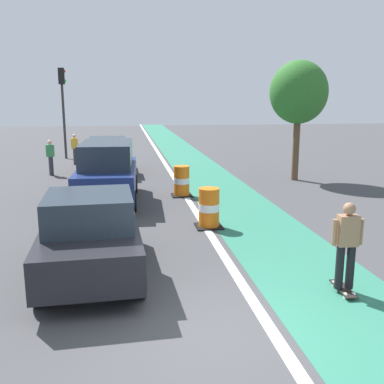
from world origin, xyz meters
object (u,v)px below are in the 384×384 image
(traffic_barrel_front, at_px, (209,208))
(pedestrian_crossing, at_px, (51,156))
(street_tree_sidewalk, at_px, (299,93))
(parked_sedan_nearest, at_px, (91,235))
(parked_suv_second, at_px, (108,172))
(traffic_barrel_mid, at_px, (182,181))
(skateboarder_on_lane, at_px, (347,245))
(pedestrian_waiting, at_px, (75,148))
(parked_sedan_third, at_px, (108,156))
(traffic_light_corner, at_px, (63,97))

(traffic_barrel_front, distance_m, pedestrian_crossing, 10.73)
(street_tree_sidewalk, bearing_deg, parked_sedan_nearest, -130.50)
(street_tree_sidewalk, bearing_deg, traffic_barrel_front, -127.99)
(traffic_barrel_front, bearing_deg, parked_suv_second, 129.52)
(traffic_barrel_mid, bearing_deg, parked_sedan_nearest, -111.47)
(street_tree_sidewalk, bearing_deg, pedestrian_crossing, 165.27)
(skateboarder_on_lane, height_order, traffic_barrel_front, skateboarder_on_lane)
(pedestrian_waiting, bearing_deg, traffic_barrel_mid, -61.12)
(pedestrian_crossing, bearing_deg, skateboarder_on_lane, -62.12)
(traffic_barrel_mid, height_order, pedestrian_waiting, pedestrian_waiting)
(traffic_barrel_front, bearing_deg, pedestrian_crossing, 121.18)
(parked_sedan_third, relative_size, street_tree_sidewalk, 0.83)
(traffic_barrel_front, height_order, traffic_light_corner, traffic_light_corner)
(traffic_light_corner, distance_m, pedestrian_crossing, 6.31)
(parked_sedan_third, height_order, traffic_light_corner, traffic_light_corner)
(pedestrian_waiting, relative_size, street_tree_sidewalk, 0.32)
(parked_sedan_nearest, bearing_deg, pedestrian_waiting, 96.94)
(parked_sedan_nearest, relative_size, traffic_barrel_front, 3.82)
(parked_suv_second, xyz_separation_m, traffic_barrel_mid, (2.58, 0.60, -0.50))
(skateboarder_on_lane, bearing_deg, traffic_light_corner, 110.50)
(street_tree_sidewalk, bearing_deg, parked_suv_second, -159.05)
(parked_sedan_third, relative_size, traffic_barrel_front, 3.79)
(skateboarder_on_lane, distance_m, street_tree_sidewalk, 11.68)
(parked_sedan_nearest, bearing_deg, pedestrian_crossing, 102.18)
(parked_suv_second, bearing_deg, street_tree_sidewalk, 20.95)
(skateboarder_on_lane, xyz_separation_m, parked_sedan_nearest, (-4.60, 1.55, -0.08))
(pedestrian_crossing, distance_m, street_tree_sidewalk, 11.26)
(parked_sedan_nearest, relative_size, parked_suv_second, 0.89)
(parked_sedan_third, bearing_deg, skateboarder_on_lane, -71.42)
(traffic_light_corner, height_order, pedestrian_crossing, traffic_light_corner)
(traffic_barrel_front, bearing_deg, traffic_barrel_mid, 93.28)
(pedestrian_crossing, distance_m, pedestrian_waiting, 3.20)
(parked_sedan_nearest, relative_size, street_tree_sidewalk, 0.83)
(parked_sedan_nearest, height_order, street_tree_sidewalk, street_tree_sidewalk)
(parked_suv_second, distance_m, traffic_barrel_mid, 2.70)
(pedestrian_crossing, bearing_deg, street_tree_sidewalk, -14.73)
(skateboarder_on_lane, bearing_deg, traffic_barrel_mid, 102.55)
(traffic_barrel_front, xyz_separation_m, street_tree_sidewalk, (5.00, 6.40, 3.14))
(parked_sedan_nearest, xyz_separation_m, pedestrian_crossing, (-2.61, 12.07, 0.03))
(traffic_barrel_front, bearing_deg, skateboarder_on_lane, -69.61)
(parked_suv_second, height_order, pedestrian_waiting, parked_suv_second)
(skateboarder_on_lane, distance_m, parked_suv_second, 9.04)
(pedestrian_crossing, height_order, street_tree_sidewalk, street_tree_sidewalk)
(traffic_barrel_mid, bearing_deg, parked_sedan_third, 117.30)
(parked_sedan_third, relative_size, pedestrian_crossing, 2.56)
(parked_sedan_nearest, distance_m, traffic_light_corner, 18.20)
(parked_sedan_nearest, height_order, parked_suv_second, parked_suv_second)
(traffic_barrel_mid, distance_m, pedestrian_crossing, 7.43)
(parked_sedan_nearest, bearing_deg, street_tree_sidewalk, 49.50)
(street_tree_sidewalk, bearing_deg, pedestrian_waiting, 149.01)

